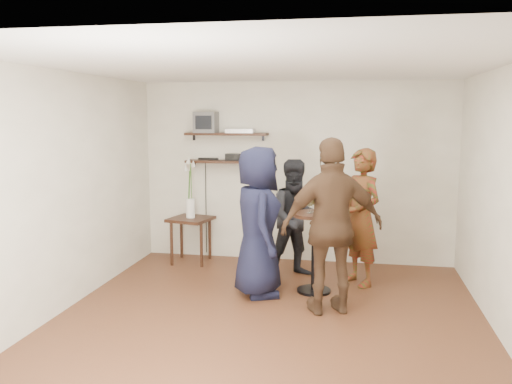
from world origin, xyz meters
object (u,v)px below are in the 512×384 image
dvd_deck (240,131)px  person_plaid (361,217)px  crt_monitor (206,122)px  person_navy (258,222)px  side_table (191,225)px  person_brown (332,226)px  person_dark (297,218)px  radio (233,157)px  drinks_table (315,241)px

dvd_deck → person_plaid: dvd_deck is taller
crt_monitor → dvd_deck: bearing=0.0°
person_plaid → person_navy: 1.35m
side_table → person_brown: size_ratio=0.35×
person_dark → person_navy: 0.93m
person_plaid → person_brown: bearing=-53.8°
radio → person_brown: bearing=-51.7°
person_dark → side_table: bearing=141.7°
radio → side_table: radio is taller
dvd_deck → person_navy: dvd_deck is taller
person_dark → person_brown: person_brown is taller
dvd_deck → radio: 0.40m
radio → person_dark: 1.42m
dvd_deck → crt_monitor: bearing=180.0°
person_navy → radio: bearing=4.2°
person_navy → person_brown: (0.88, -0.42, 0.06)m
side_table → person_navy: (1.21, -1.23, 0.34)m
person_plaid → side_table: bearing=-141.4°
dvd_deck → radio: dvd_deck is taller
crt_monitor → dvd_deck: crt_monitor is taller
drinks_table → person_dark: size_ratio=0.62×
person_dark → person_brown: 1.38m
dvd_deck → person_dark: bearing=-36.6°
drinks_table → person_brown: person_brown is taller
side_table → person_plaid: (2.40, -0.59, 0.31)m
radio → side_table: (-0.57, -0.28, -0.97)m
radio → person_plaid: person_plaid is taller
person_navy → drinks_table: bearing=-90.0°
radio → drinks_table: radio is taller
side_table → drinks_table: drinks_table is taller
person_plaid → dvd_deck: bearing=-154.4°
crt_monitor → drinks_table: 2.54m
person_dark → drinks_table: bearing=-90.0°
crt_monitor → person_plaid: size_ratio=0.19×
dvd_deck → person_dark: dvd_deck is taller
person_brown → person_plaid: bearing=-126.2°
side_table → drinks_table: 2.12m
drinks_table → person_plaid: size_ratio=0.56×
crt_monitor → person_dark: size_ratio=0.21×
crt_monitor → drinks_table: bearing=-37.3°
radio → drinks_table: size_ratio=0.23×
drinks_table → crt_monitor: bearing=142.7°
crt_monitor → person_navy: bearing=-55.5°
crt_monitor → person_navy: 2.16m
dvd_deck → person_dark: (0.90, -0.66, -1.12)m
side_table → drinks_table: (1.86, -1.01, 0.07)m
drinks_table → person_brown: (0.24, -0.64, 0.32)m
dvd_deck → person_brown: size_ratio=0.21×
crt_monitor → person_plaid: 2.66m
radio → side_table: 1.16m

